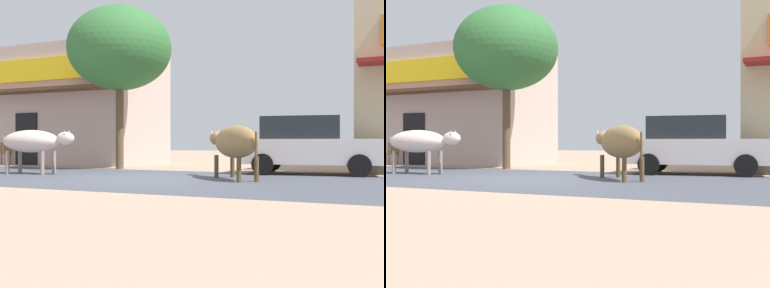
% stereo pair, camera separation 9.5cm
% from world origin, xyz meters
% --- Properties ---
extents(ground, '(80.00, 80.00, 0.00)m').
position_xyz_m(ground, '(0.00, 0.00, 0.00)').
color(ground, tan).
extents(asphalt_road, '(72.00, 6.38, 0.00)m').
position_xyz_m(asphalt_road, '(0.00, 0.00, 0.00)').
color(asphalt_road, '#474A56').
rests_on(asphalt_road, ground).
extents(storefront_left_cafe, '(7.94, 5.37, 4.90)m').
position_xyz_m(storefront_left_cafe, '(-7.65, 6.69, 2.46)').
color(storefront_left_cafe, '#C4A99E').
rests_on(storefront_left_cafe, ground).
extents(roadside_tree, '(3.56, 3.56, 5.55)m').
position_xyz_m(roadside_tree, '(-2.85, 3.45, 4.11)').
color(roadside_tree, brown).
rests_on(roadside_tree, ground).
extents(parked_hatchback_car, '(4.08, 2.38, 1.64)m').
position_xyz_m(parked_hatchback_car, '(3.54, 3.41, 0.84)').
color(parked_hatchback_car, silver).
rests_on(parked_hatchback_car, ground).
extents(cow_near_brown, '(2.51, 0.81, 1.26)m').
position_xyz_m(cow_near_brown, '(-3.68, 0.18, 0.92)').
color(cow_near_brown, beige).
rests_on(cow_near_brown, ground).
extents(cow_far_dark, '(2.18, 2.35, 1.32)m').
position_xyz_m(cow_far_dark, '(2.28, 0.61, 0.91)').
color(cow_far_dark, olive).
rests_on(cow_far_dark, ground).
extents(cafe_chair_near_tree, '(0.60, 0.60, 0.92)m').
position_xyz_m(cafe_chair_near_tree, '(-8.76, 4.11, 0.51)').
color(cafe_chair_near_tree, brown).
rests_on(cafe_chair_near_tree, ground).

